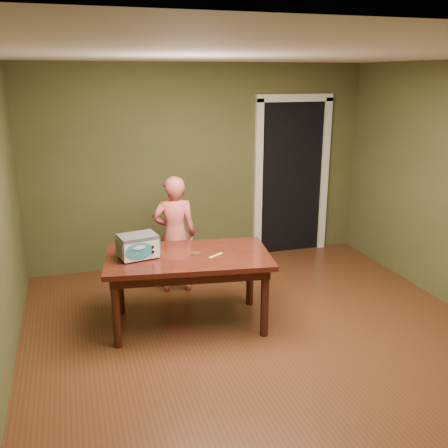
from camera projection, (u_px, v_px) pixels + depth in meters
name	position (u px, v px, depth m)	size (l,w,h in m)	color
floor	(271.00, 351.00, 4.61)	(5.00, 5.00, 0.00)	#562D18
room_shell	(277.00, 168.00, 4.12)	(4.52, 5.02, 2.61)	#4F532C
doorway	(283.00, 175.00, 7.22)	(1.10, 0.66, 2.25)	black
dining_table	(188.00, 264.00, 4.93)	(1.72, 1.13, 0.75)	#35120C
toy_oven	(138.00, 245.00, 4.78)	(0.41, 0.32, 0.23)	#4C4F54
baking_pan	(195.00, 253.00, 4.90)	(0.10, 0.10, 0.02)	silver
spatula	(216.00, 255.00, 4.87)	(0.18, 0.03, 0.01)	#EBD166
child	(175.00, 235.00, 5.72)	(0.50, 0.33, 1.37)	#E25E5D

